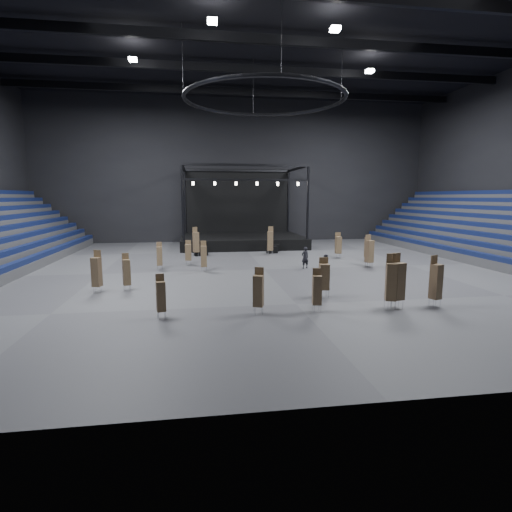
{
  "coord_description": "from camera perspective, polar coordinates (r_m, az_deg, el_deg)",
  "views": [
    {
      "loc": [
        -5.26,
        -30.88,
        5.74
      ],
      "look_at": [
        -0.94,
        -2.0,
        1.4
      ],
      "focal_mm": 28.0,
      "sensor_mm": 36.0,
      "label": 1
    }
  ],
  "objects": [
    {
      "name": "floor",
      "position": [
        31.84,
        1.14,
        -1.93
      ],
      "size": [
        50.0,
        50.0,
        0.0
      ],
      "primitive_type": "plane",
      "color": "#49494C",
      "rests_on": "ground"
    },
    {
      "name": "ceiling",
      "position": [
        33.63,
        1.25,
        29.83
      ],
      "size": [
        50.0,
        42.0,
        0.2
      ],
      "primitive_type": "cube",
      "color": "black",
      "rests_on": "wall_back"
    },
    {
      "name": "wall_back",
      "position": [
        52.24,
        -2.77,
        12.02
      ],
      "size": [
        50.0,
        0.2,
        18.0
      ],
      "primitive_type": "cube",
      "color": "black",
      "rests_on": "ground"
    },
    {
      "name": "wall_front",
      "position": [
        11.65,
        20.6,
        24.18
      ],
      "size": [
        50.0,
        0.2,
        18.0
      ],
      "primitive_type": "cube",
      "color": "black",
      "rests_on": "ground"
    },
    {
      "name": "stage",
      "position": [
        47.6,
        -2.13,
        3.28
      ],
      "size": [
        14.0,
        10.0,
        9.2
      ],
      "color": "black",
      "rests_on": "floor"
    },
    {
      "name": "truss_ring",
      "position": [
        32.15,
        1.22,
        21.51
      ],
      "size": [
        12.3,
        12.3,
        5.15
      ],
      "color": "black",
      "rests_on": "ceiling"
    },
    {
      "name": "roof_girders",
      "position": [
        33.35,
        1.24,
        28.55
      ],
      "size": [
        49.0,
        30.35,
        0.7
      ],
      "color": "black",
      "rests_on": "ceiling"
    },
    {
      "name": "floodlights",
      "position": [
        29.46,
        2.76,
        30.08
      ],
      "size": [
        28.6,
        16.6,
        0.25
      ],
      "color": "white",
      "rests_on": "roof_girders"
    },
    {
      "name": "flight_case_left",
      "position": [
        39.62,
        -7.88,
        0.67
      ],
      "size": [
        1.43,
        1.03,
        0.86
      ],
      "primitive_type": "cube",
      "rotation": [
        0.0,
        0.0,
        0.33
      ],
      "color": "black",
      "rests_on": "floor"
    },
    {
      "name": "flight_case_mid",
      "position": [
        40.93,
        2.31,
        0.9
      ],
      "size": [
        1.19,
        0.82,
        0.72
      ],
      "primitive_type": "cube",
      "rotation": [
        0.0,
        0.0,
        0.29
      ],
      "color": "black",
      "rests_on": "floor"
    },
    {
      "name": "flight_case_right",
      "position": [
        42.45,
        2.56,
        1.2
      ],
      "size": [
        1.15,
        0.59,
        0.76
      ],
      "primitive_type": "cube",
      "rotation": [
        0.0,
        0.0,
        -0.02
      ],
      "color": "black",
      "rests_on": "floor"
    },
    {
      "name": "chair_stack_0",
      "position": [
        23.24,
        9.7,
        -2.85
      ],
      "size": [
        0.6,
        0.6,
        2.3
      ],
      "rotation": [
        0.0,
        0.0,
        -0.11
      ],
      "color": "silver",
      "rests_on": "floor"
    },
    {
      "name": "chair_stack_1",
      "position": [
        19.52,
        -13.44,
        -5.51
      ],
      "size": [
        0.49,
        0.49,
        2.13
      ],
      "rotation": [
        0.0,
        0.0,
        0.21
      ],
      "color": "silver",
      "rests_on": "floor"
    },
    {
      "name": "chair_stack_2",
      "position": [
        34.23,
        -9.65,
        0.6
      ],
      "size": [
        0.52,
        0.52,
        2.11
      ],
      "rotation": [
        0.0,
        0.0,
        -0.07
      ],
      "color": "silver",
      "rests_on": "floor"
    },
    {
      "name": "chair_stack_3",
      "position": [
        38.43,
        11.67,
        1.62
      ],
      "size": [
        0.56,
        0.56,
        2.42
      ],
      "rotation": [
        0.0,
        0.0,
        -0.06
      ],
      "color": "silver",
      "rests_on": "floor"
    },
    {
      "name": "chair_stack_4",
      "position": [
        23.0,
        24.31,
        -3.23
      ],
      "size": [
        0.62,
        0.62,
        2.71
      ],
      "rotation": [
        0.0,
        0.0,
        0.33
      ],
      "color": "silver",
      "rests_on": "floor"
    },
    {
      "name": "chair_stack_5",
      "position": [
        32.42,
        -13.62,
        0.07
      ],
      "size": [
        0.46,
        0.46,
        2.21
      ],
      "rotation": [
        0.0,
        0.0,
        0.06
      ],
      "color": "silver",
      "rests_on": "floor"
    },
    {
      "name": "chair_stack_6",
      "position": [
        19.64,
        0.35,
        -4.88
      ],
      "size": [
        0.61,
        0.61,
        2.32
      ],
      "rotation": [
        0.0,
        0.0,
        -0.36
      ],
      "color": "silver",
      "rests_on": "floor"
    },
    {
      "name": "chair_stack_7",
      "position": [
        33.75,
        15.89,
        0.73
      ],
      "size": [
        0.66,
        0.66,
        2.7
      ],
      "rotation": [
        0.0,
        0.0,
        0.28
      ],
      "color": "silver",
      "rests_on": "floor"
    },
    {
      "name": "chair_stack_8",
      "position": [
        37.05,
        15.66,
        1.0
      ],
      "size": [
        0.57,
        0.57,
        2.17
      ],
      "rotation": [
        0.0,
        0.0,
        0.33
      ],
      "color": "silver",
      "rests_on": "floor"
    },
    {
      "name": "chair_stack_9",
      "position": [
        21.91,
        19.61,
        -3.27
      ],
      "size": [
        0.66,
        0.66,
        2.87
      ],
      "rotation": [
        0.0,
        0.0,
        0.25
      ],
      "color": "silver",
      "rests_on": "floor"
    },
    {
      "name": "chair_stack_10",
      "position": [
        34.35,
        15.81,
        0.71
      ],
      "size": [
        0.63,
        0.63,
        2.52
      ],
      "rotation": [
        0.0,
        0.0,
        0.35
      ],
      "color": "silver",
      "rests_on": "floor"
    },
    {
      "name": "chair_stack_11",
      "position": [
        25.75,
        -18.02,
        -2.15
      ],
      "size": [
        0.54,
        0.54,
        2.32
      ],
      "rotation": [
        0.0,
        0.0,
        0.34
      ],
      "color": "silver",
      "rests_on": "floor"
    },
    {
      "name": "chair_stack_12",
      "position": [
        39.79,
        2.07,
        2.25
      ],
      "size": [
        0.66,
        0.66,
        2.83
      ],
      "rotation": [
        0.0,
        0.0,
        -0.33
      ],
      "color": "silver",
      "rests_on": "floor"
    },
    {
      "name": "chair_stack_13",
      "position": [
        39.12,
        -8.58,
        2.05
      ],
      "size": [
        0.65,
        0.65,
        2.85
      ],
      "rotation": [
        0.0,
        0.0,
        0.4
      ],
      "color": "silver",
      "rests_on": "floor"
    },
    {
      "name": "chair_stack_14",
      "position": [
        25.78,
        -21.81,
        -2.03
      ],
      "size": [
        0.6,
        0.6,
        2.58
      ],
      "rotation": [
        0.0,
        0.0,
        -0.31
      ],
      "color": "silver",
      "rests_on": "floor"
    },
    {
      "name": "chair_stack_15",
      "position": [
        31.11,
        -7.48,
        0.03
      ],
      "size": [
        0.46,
        0.46,
        2.38
      ],
      "rotation": [
        0.0,
        0.0,
        0.02
      ],
      "color": "silver",
      "rests_on": "floor"
    },
    {
      "name": "chair_stack_16",
      "position": [
        21.74,
        18.72,
        -3.38
      ],
      "size": [
        0.64,
        0.64,
        2.85
      ],
      "rotation": [
        0.0,
        0.0,
        -0.3
      ],
      "color": "silver",
      "rests_on": "floor"
    },
    {
      "name": "chair_stack_17",
      "position": [
        20.32,
        8.7,
        -4.72
      ],
      "size": [
        0.49,
        0.49,
        2.2
      ],
      "rotation": [
        0.0,
        0.0,
        -0.14
      ],
      "color": "silver",
      "rests_on": "floor"
    },
    {
      "name": "man_center",
      "position": [
        32.46,
        7.02,
        -0.23
      ],
      "size": [
        0.73,
        0.58,
        1.75
      ],
      "primitive_type": "imported",
      "rotation": [
        0.0,
        0.0,
        3.43
      ],
      "color": "black",
      "rests_on": "floor"
    },
    {
      "name": "crew_member",
      "position": [
        30.0,
        9.94,
        -1.23
      ],
      "size": [
        0.73,
        0.85,
        1.52
      ],
      "primitive_type": "imported",
      "rotation": [
        0.0,
        0.0,
        1.34
      ],
      "color": "black",
      "rests_on": "floor"
    }
  ]
}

